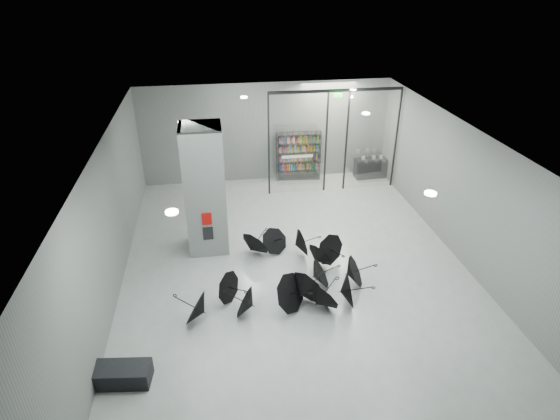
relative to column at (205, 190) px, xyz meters
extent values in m
plane|color=gray|center=(2.50, -2.00, -2.00)|extent=(14.00, 14.00, 0.00)
cube|color=slate|center=(2.50, -2.00, 2.00)|extent=(10.00, 14.00, 0.02)
cube|color=#5B5D5B|center=(2.50, 5.00, 0.00)|extent=(10.00, 0.02, 4.00)
cube|color=#5B5D5B|center=(-2.50, -2.00, 0.00)|extent=(0.02, 14.00, 4.00)
cube|color=#5B5D5B|center=(7.50, -2.00, 0.00)|extent=(0.02, 14.00, 4.00)
cube|color=slate|center=(0.00, 0.00, 0.00)|extent=(1.20, 1.20, 4.00)
cube|color=#A50A07|center=(0.00, -0.62, -0.65)|extent=(0.28, 0.04, 0.38)
cube|color=black|center=(0.00, -0.62, -1.15)|extent=(0.30, 0.03, 0.42)
cube|color=#0CE533|center=(4.90, 3.30, 1.82)|extent=(0.30, 0.06, 0.15)
cube|color=silver|center=(3.50, 3.50, 0.00)|extent=(2.20, 0.02, 3.95)
cube|color=silver|center=(6.40, 3.50, 0.00)|extent=(2.00, 0.02, 3.95)
cube|color=black|center=(2.40, 3.50, 0.00)|extent=(0.06, 0.06, 4.00)
cube|color=black|center=(4.60, 3.50, 0.00)|extent=(0.06, 0.06, 4.00)
cube|color=black|center=(5.40, 3.50, 0.00)|extent=(0.06, 0.06, 4.00)
cube|color=black|center=(7.40, 3.50, 0.00)|extent=(0.06, 0.06, 4.00)
cube|color=black|center=(4.90, 3.50, 1.95)|extent=(5.00, 0.08, 0.10)
cube|color=black|center=(-2.00, -5.14, -1.79)|extent=(1.37, 0.72, 0.42)
cube|color=black|center=(6.84, 4.44, -1.60)|extent=(1.36, 0.60, 0.80)
camera|label=1|loc=(0.32, -12.50, 5.92)|focal=29.24mm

